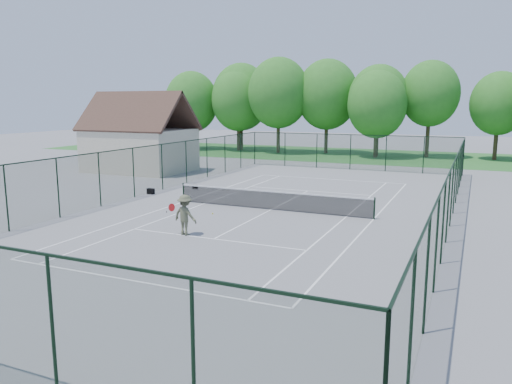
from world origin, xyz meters
TOP-DOWN VIEW (x-y plane):
  - ground at (0.00, 0.00)m, footprint 140.00×140.00m
  - grass_far at (0.00, 30.00)m, footprint 80.00×16.00m
  - court_lines at (0.00, 0.00)m, footprint 11.05×23.85m
  - tennis_net at (0.00, 0.00)m, footprint 11.08×0.08m
  - fence_enclosure at (0.00, 0.00)m, footprint 18.05×36.05m
  - utility_building at (-16.00, 10.00)m, footprint 8.60×6.27m
  - tree_line_far at (0.00, 30.00)m, footprint 39.40×6.40m
  - sports_bag_a at (-8.72, 1.26)m, footprint 0.45×0.28m
  - sports_bag_b at (-7.17, 4.09)m, footprint 0.36×0.25m
  - tennis_player at (-1.45, -6.31)m, footprint 2.04×0.92m

SIDE VIEW (x-z plane):
  - ground at x=0.00m, z-range 0.00..0.00m
  - court_lines at x=0.00m, z-range 0.00..0.01m
  - grass_far at x=0.00m, z-range 0.00..0.01m
  - sports_bag_b at x=-7.17m, z-range 0.00..0.26m
  - sports_bag_a at x=-8.72m, z-range 0.00..0.36m
  - tennis_net at x=0.00m, z-range 0.03..1.13m
  - tennis_player at x=-1.45m, z-range 0.00..1.78m
  - fence_enclosure at x=0.00m, z-range 0.05..3.07m
  - utility_building at x=-16.00m, z-range -0.20..6.44m
  - tree_line_far at x=0.00m, z-range 1.14..10.84m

